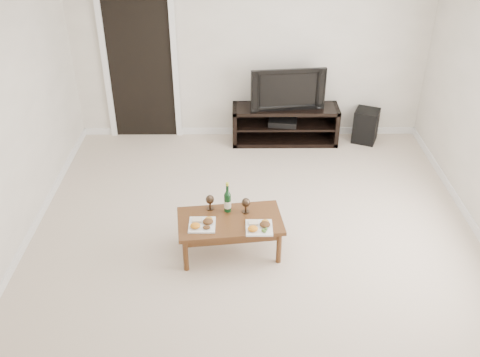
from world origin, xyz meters
name	(u,v)px	position (x,y,z in m)	size (l,w,h in m)	color
floor	(255,249)	(0.00, 0.00, 0.00)	(5.50, 5.50, 0.00)	beige
back_wall	(250,50)	(0.00, 2.77, 1.30)	(5.00, 0.04, 2.60)	white
ceiling	(260,1)	(0.00, 0.00, 2.62)	(5.00, 5.50, 0.04)	white
doorway	(141,70)	(-1.55, 2.73, 1.02)	(0.90, 0.02, 2.05)	black
media_console	(285,125)	(0.51, 2.50, 0.28)	(1.52, 0.45, 0.55)	black
television	(287,87)	(0.51, 2.50, 0.85)	(1.05, 0.14, 0.60)	black
av_receiver	(283,122)	(0.47, 2.48, 0.33)	(0.40, 0.30, 0.08)	black
subwoofer	(366,126)	(1.69, 2.51, 0.25)	(0.33, 0.33, 0.49)	black
coffee_table	(230,236)	(-0.27, -0.04, 0.21)	(1.08, 0.59, 0.42)	brown
plate_left	(202,223)	(-0.55, -0.14, 0.45)	(0.27, 0.27, 0.07)	white
plate_right	(259,226)	(0.03, -0.20, 0.45)	(0.27, 0.27, 0.07)	white
wine_bottle	(227,197)	(-0.29, 0.12, 0.59)	(0.07, 0.07, 0.35)	#0E3516
goblet_left	(210,202)	(-0.48, 0.16, 0.51)	(0.09, 0.09, 0.17)	#392B1F
goblet_right	(246,205)	(-0.10, 0.10, 0.51)	(0.09, 0.09, 0.17)	#392B1F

